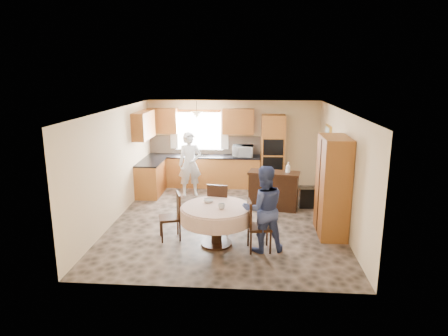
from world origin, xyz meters
The scene contains 36 objects.
floor centered at (0.00, 0.00, 0.00)m, with size 5.00×6.00×0.01m, color #725D4F.
ceiling centered at (0.00, 0.00, 2.50)m, with size 5.00×6.00×0.01m, color white.
wall_back centered at (0.00, 3.00, 1.25)m, with size 5.00×0.02×2.50m, color beige.
wall_front centered at (0.00, -3.00, 1.25)m, with size 5.00×0.02×2.50m, color beige.
wall_left centered at (-2.50, 0.00, 1.25)m, with size 0.02×6.00×2.50m, color beige.
wall_right centered at (2.50, 0.00, 1.25)m, with size 0.02×6.00×2.50m, color beige.
window centered at (-1.00, 2.98, 1.60)m, with size 1.40×0.03×1.10m, color white.
curtain_left centered at (-1.75, 2.93, 1.65)m, with size 0.22×0.02×1.15m, color white.
curtain_right centered at (-0.25, 2.93, 1.65)m, with size 0.22×0.02×1.15m, color white.
base_cab_back centered at (-0.85, 2.70, 0.44)m, with size 3.30×0.60×0.88m, color orange.
counter_back centered at (-0.85, 2.70, 0.90)m, with size 3.30×0.64×0.04m, color black.
base_cab_left centered at (-2.20, 1.80, 0.44)m, with size 0.60×1.20×0.88m, color orange.
counter_left centered at (-2.20, 1.80, 0.90)m, with size 0.64×1.20×0.04m, color black.
backsplash centered at (-0.85, 2.99, 1.18)m, with size 3.30×0.02×0.55m, color #C6A98B.
wall_cab_left centered at (-2.05, 2.83, 1.91)m, with size 0.85×0.33×0.72m, color #AB622A.
wall_cab_right centered at (0.15, 2.83, 1.91)m, with size 0.90×0.33×0.72m, color #AB622A.
wall_cab_side centered at (-2.33, 1.80, 1.91)m, with size 0.33×1.20×0.72m, color #AB622A.
oven_tower centered at (1.15, 2.69, 1.06)m, with size 0.66×0.62×2.12m, color orange.
oven_upper centered at (1.15, 2.38, 1.25)m, with size 0.56×0.01×0.45m, color black.
oven_lower centered at (1.15, 2.38, 0.75)m, with size 0.56×0.01×0.45m, color black.
pendant centered at (-1.00, 2.50, 2.12)m, with size 0.36×0.36×0.18m, color beige.
sideboard centered at (1.11, 0.84, 0.44)m, with size 1.23×0.51×0.88m, color #331E0D.
space_heater centered at (1.93, 0.99, 0.25)m, with size 0.36×0.25×0.50m, color black.
cupboard centered at (2.22, -0.65, 1.02)m, with size 0.54×1.07×2.05m, color orange.
dining_table centered at (-0.09, -1.38, 0.62)m, with size 1.38×1.38×0.79m.
chair_left centered at (-0.98, -1.14, 0.53)m, with size 0.52×0.52×0.95m.
chair_back centered at (-0.11, -0.67, 0.57)m, with size 0.53×0.53×1.04m.
chair_right centered at (0.65, -1.57, 0.54)m, with size 0.48×0.48×0.98m.
framed_picture centered at (2.47, 1.52, 1.75)m, with size 0.06×0.61×0.50m.
microwave centered at (0.30, 2.65, 1.08)m, with size 0.58×0.40×0.32m, color silver.
person_sink centered at (-1.11, 1.80, 0.86)m, with size 0.63×0.42×1.73m, color silver.
person_dining centered at (0.80, -1.55, 0.82)m, with size 0.80×0.62×1.64m, color #39477D.
bowl_sideboard centered at (0.72, 0.84, 0.90)m, with size 0.20×0.20×0.05m, color #B2B2B2.
bottle_sideboard centered at (1.44, 0.84, 1.03)m, with size 0.12×0.12×0.30m, color silver.
cup_table centered at (0.02, -1.52, 0.84)m, with size 0.13×0.13×0.10m, color #B2B2B2.
bowl_table centered at (-0.27, -1.16, 0.82)m, with size 0.20×0.20×0.06m, color #B2B2B2.
Camera 1 is at (0.59, -8.60, 3.30)m, focal length 32.00 mm.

